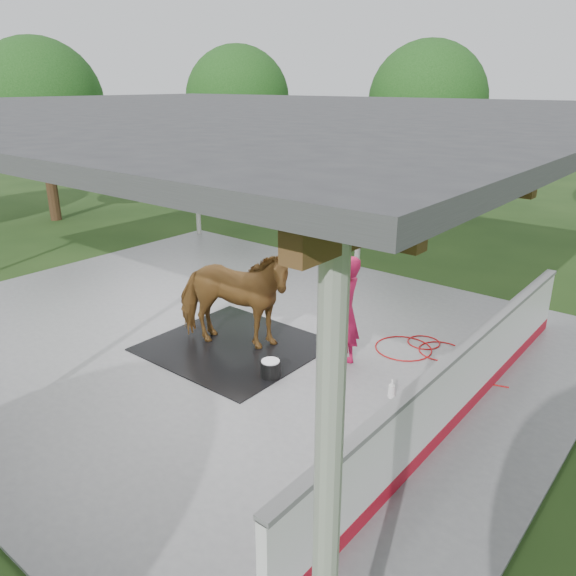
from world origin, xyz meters
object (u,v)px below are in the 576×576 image
Objects in this scene: dasher_board at (459,386)px; handler at (344,313)px; horse at (232,298)px; wash_bucket at (271,369)px.

handler is at bearing 171.19° from dasher_board.
dasher_board is at bearing -110.21° from horse.
dasher_board is 2.14m from handler.
handler reaches higher than dasher_board.
horse is 1.49m from wash_bucket.
dasher_board is 4.24× the size of handler.
wash_bucket is at bearing -40.86° from handler.
horse is 1.13× the size of handler.
dasher_board is 2.87m from wash_bucket.
horse reaches higher than wash_bucket.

